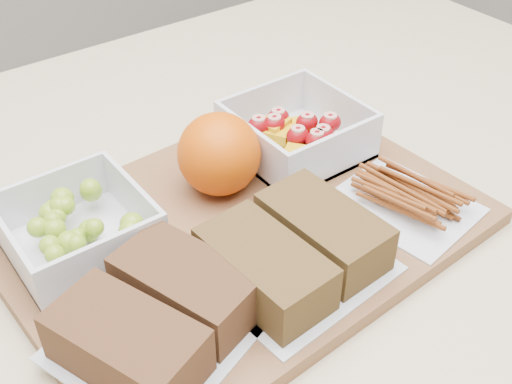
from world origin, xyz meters
The scene contains 7 objects.
cutting_board centered at (-0.01, -0.01, 0.91)m, with size 0.42×0.30×0.02m, color brown.
grape_container centered at (-0.14, 0.05, 0.94)m, with size 0.12×0.12×0.05m.
fruit_container centered at (0.10, 0.05, 0.94)m, with size 0.12×0.12×0.05m.
orange centered at (0.00, 0.05, 0.96)m, with size 0.08×0.08×0.08m, color #DF5405.
sandwich_bag_left centered at (-0.14, -0.08, 0.94)m, with size 0.18×0.17×0.04m.
sandwich_bag_center centered at (-0.01, -0.08, 0.94)m, with size 0.16×0.14×0.05m.
pretzel_bag centered at (0.13, -0.08, 0.93)m, with size 0.12×0.14×0.03m.
Camera 1 is at (-0.27, -0.38, 1.31)m, focal length 45.00 mm.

